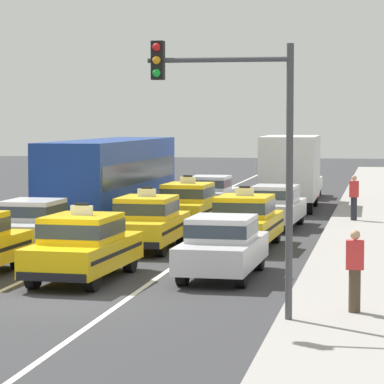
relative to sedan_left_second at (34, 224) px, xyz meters
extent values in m
plane|color=#353538|center=(3.25, -7.65, -0.85)|extent=(160.00, 160.00, 0.00)
cube|color=silver|center=(1.65, 12.35, -0.84)|extent=(0.14, 80.00, 0.01)
cube|color=silver|center=(4.85, 12.35, -0.84)|extent=(0.14, 80.00, 0.01)
cube|color=#9E9993|center=(10.45, 7.35, -0.77)|extent=(4.00, 90.00, 0.15)
cylinder|color=black|center=(0.89, -3.72, -0.53)|extent=(0.27, 0.65, 0.64)
cube|color=black|center=(0.18, -3.01, -0.43)|extent=(1.71, 0.21, 0.20)
cylinder|color=black|center=(-0.69, 1.47, -0.53)|extent=(0.25, 0.65, 0.64)
cylinder|color=black|center=(0.75, 1.44, -0.53)|extent=(0.25, 0.65, 0.64)
cylinder|color=black|center=(0.69, -1.40, -0.53)|extent=(0.25, 0.65, 0.64)
cube|color=silver|center=(0.00, 0.03, -0.20)|extent=(1.86, 4.34, 0.66)
cube|color=silver|center=(0.00, -0.07, 0.43)|extent=(1.60, 1.94, 0.60)
cube|color=#2D3842|center=(0.00, -0.07, 0.43)|extent=(1.62, 1.96, 0.33)
cylinder|color=black|center=(-0.81, 11.83, -0.53)|extent=(0.25, 0.64, 0.64)
cylinder|color=black|center=(1.19, 11.80, -0.53)|extent=(0.25, 0.64, 0.64)
cylinder|color=black|center=(-0.91, 5.11, -0.53)|extent=(0.25, 0.64, 0.64)
cylinder|color=black|center=(1.09, 5.08, -0.53)|extent=(0.25, 0.64, 0.64)
cube|color=navy|center=(0.14, 8.45, 0.92)|extent=(2.68, 11.24, 2.90)
cube|color=#2D3842|center=(0.14, 8.45, 1.17)|extent=(2.69, 10.79, 0.84)
cube|color=black|center=(0.23, 14.00, 2.12)|extent=(2.13, 0.11, 0.36)
cylinder|color=black|center=(2.46, -3.49, -0.53)|extent=(0.27, 0.65, 0.64)
cylinder|color=black|center=(3.93, -3.56, -0.53)|extent=(0.27, 0.65, 0.64)
cylinder|color=black|center=(2.31, -6.55, -0.53)|extent=(0.27, 0.65, 0.64)
cylinder|color=black|center=(3.79, -6.62, -0.53)|extent=(0.27, 0.65, 0.64)
cube|color=yellow|center=(3.12, -5.06, -0.18)|extent=(2.01, 4.58, 0.70)
cube|color=black|center=(3.12, -5.06, -0.13)|extent=(2.01, 4.22, 0.10)
cube|color=yellow|center=(3.12, -5.21, 0.49)|extent=(1.70, 2.17, 0.64)
cube|color=#2D3842|center=(3.12, -5.21, 0.49)|extent=(1.72, 2.19, 0.35)
cube|color=white|center=(3.12, -5.21, 0.93)|extent=(0.57, 0.15, 0.24)
cube|color=black|center=(3.12, -5.21, 1.08)|extent=(0.32, 0.12, 0.06)
cube|color=black|center=(3.23, -2.85, -0.43)|extent=(1.71, 0.22, 0.20)
cube|color=black|center=(3.02, -7.26, -0.43)|extent=(1.71, 0.22, 0.20)
cylinder|color=black|center=(2.61, 2.52, -0.53)|extent=(0.24, 0.64, 0.64)
cylinder|color=black|center=(4.08, 2.53, -0.53)|extent=(0.24, 0.64, 0.64)
cylinder|color=black|center=(2.62, -0.54, -0.53)|extent=(0.24, 0.64, 0.64)
cylinder|color=black|center=(4.09, -0.53, -0.53)|extent=(0.24, 0.64, 0.64)
cube|color=yellow|center=(3.35, 0.99, -0.18)|extent=(1.82, 4.51, 0.70)
cube|color=black|center=(3.35, 0.99, -0.13)|extent=(1.84, 4.15, 0.10)
cube|color=yellow|center=(3.35, 0.84, 0.49)|extent=(1.61, 2.11, 0.64)
cube|color=#2D3842|center=(3.35, 0.84, 0.49)|extent=(1.63, 2.13, 0.35)
cube|color=white|center=(3.35, 0.84, 0.93)|extent=(0.56, 0.12, 0.24)
cube|color=black|center=(3.35, 0.84, 1.08)|extent=(0.32, 0.11, 0.06)
cube|color=black|center=(3.34, 3.20, -0.43)|extent=(1.71, 0.15, 0.20)
cube|color=black|center=(3.36, -1.22, -0.43)|extent=(1.71, 0.15, 0.20)
cylinder|color=black|center=(2.72, 8.90, -0.53)|extent=(0.26, 0.65, 0.64)
cylinder|color=black|center=(4.19, 8.85, -0.53)|extent=(0.26, 0.65, 0.64)
cylinder|color=black|center=(2.61, 5.84, -0.53)|extent=(0.26, 0.65, 0.64)
cylinder|color=black|center=(4.08, 5.79, -0.53)|extent=(0.26, 0.65, 0.64)
cube|color=yellow|center=(3.40, 7.34, -0.18)|extent=(1.96, 4.56, 0.70)
cube|color=black|center=(3.40, 7.34, -0.13)|extent=(1.97, 4.20, 0.10)
cube|color=yellow|center=(3.40, 7.19, 0.49)|extent=(1.67, 2.16, 0.64)
cube|color=#2D3842|center=(3.40, 7.19, 0.49)|extent=(1.70, 2.18, 0.35)
cube|color=white|center=(3.40, 7.19, 0.93)|extent=(0.56, 0.14, 0.24)
cube|color=black|center=(3.40, 7.19, 1.08)|extent=(0.32, 0.12, 0.06)
cube|color=black|center=(3.48, 9.55, -0.43)|extent=(1.71, 0.20, 0.20)
cube|color=black|center=(3.32, 5.14, -0.43)|extent=(1.71, 0.20, 0.20)
cylinder|color=black|center=(2.51, 14.88, -0.53)|extent=(0.26, 0.65, 0.64)
cylinder|color=black|center=(3.95, 14.83, -0.53)|extent=(0.26, 0.65, 0.64)
cylinder|color=black|center=(2.40, 12.05, -0.53)|extent=(0.26, 0.65, 0.64)
cylinder|color=black|center=(3.84, 11.99, -0.53)|extent=(0.26, 0.65, 0.64)
cube|color=silver|center=(3.17, 13.44, -0.20)|extent=(1.92, 4.36, 0.66)
cube|color=silver|center=(3.17, 13.34, 0.43)|extent=(1.63, 1.96, 0.60)
cube|color=#2D3842|center=(3.17, 13.34, 0.43)|extent=(1.65, 1.98, 0.33)
cylinder|color=black|center=(5.79, -2.58, -0.53)|extent=(0.26, 0.65, 0.64)
cylinder|color=black|center=(7.24, -2.62, -0.53)|extent=(0.26, 0.65, 0.64)
cylinder|color=black|center=(5.72, -5.41, -0.53)|extent=(0.26, 0.65, 0.64)
cylinder|color=black|center=(7.16, -5.45, -0.53)|extent=(0.26, 0.65, 0.64)
cube|color=silver|center=(6.48, -4.02, -0.20)|extent=(1.87, 4.34, 0.66)
cube|color=silver|center=(6.47, -4.12, 0.43)|extent=(1.61, 1.94, 0.60)
cube|color=#2D3842|center=(6.47, -4.12, 0.43)|extent=(1.63, 1.96, 0.33)
cylinder|color=black|center=(5.58, 3.44, -0.53)|extent=(0.26, 0.65, 0.64)
cylinder|color=black|center=(7.06, 3.39, -0.53)|extent=(0.26, 0.65, 0.64)
cylinder|color=black|center=(5.46, 0.39, -0.53)|extent=(0.26, 0.65, 0.64)
cylinder|color=black|center=(6.94, 0.33, -0.53)|extent=(0.26, 0.65, 0.64)
cube|color=yellow|center=(6.26, 1.89, -0.18)|extent=(1.97, 4.56, 0.70)
cube|color=black|center=(6.26, 1.89, -0.13)|extent=(1.97, 4.21, 0.10)
cube|color=yellow|center=(6.25, 1.74, 0.49)|extent=(1.68, 2.16, 0.64)
cube|color=#2D3842|center=(6.25, 1.74, 0.49)|extent=(1.70, 2.18, 0.35)
cube|color=white|center=(6.25, 1.74, 0.93)|extent=(0.56, 0.14, 0.24)
cube|color=black|center=(6.25, 1.74, 1.08)|extent=(0.32, 0.12, 0.06)
cube|color=black|center=(6.34, 4.10, -0.43)|extent=(1.71, 0.20, 0.20)
cube|color=black|center=(6.18, -0.32, -0.43)|extent=(1.71, 0.20, 0.20)
cylinder|color=black|center=(5.91, 9.36, -0.53)|extent=(0.27, 0.65, 0.64)
cylinder|color=black|center=(7.36, 9.29, -0.53)|extent=(0.27, 0.65, 0.64)
cylinder|color=black|center=(5.78, 6.52, -0.53)|extent=(0.27, 0.65, 0.64)
cylinder|color=black|center=(7.22, 6.46, -0.53)|extent=(0.27, 0.65, 0.64)
cube|color=silver|center=(6.57, 7.91, -0.20)|extent=(1.96, 4.38, 0.66)
cube|color=silver|center=(6.56, 7.81, 0.43)|extent=(1.65, 1.97, 0.60)
cube|color=#2D3842|center=(6.56, 7.81, 0.43)|extent=(1.67, 1.99, 0.33)
cylinder|color=black|center=(5.49, 17.24, -0.53)|extent=(0.25, 0.64, 0.64)
cylinder|color=black|center=(7.39, 17.26, -0.53)|extent=(0.25, 0.64, 0.64)
cylinder|color=black|center=(5.53, 13.34, -0.53)|extent=(0.25, 0.64, 0.64)
cylinder|color=black|center=(7.43, 13.36, -0.53)|extent=(0.25, 0.64, 0.64)
cube|color=maroon|center=(6.43, 18.23, 0.52)|extent=(2.12, 2.22, 2.10)
cube|color=#2D3842|center=(6.42, 19.30, 0.82)|extent=(1.93, 0.08, 0.76)
cube|color=silver|center=(6.46, 14.97, 1.07)|extent=(2.36, 5.23, 2.70)
cylinder|color=black|center=(5.68, 23.91, -0.53)|extent=(0.24, 0.64, 0.64)
cylinder|color=black|center=(7.12, 23.90, -0.53)|extent=(0.24, 0.64, 0.64)
cylinder|color=black|center=(5.66, 21.08, -0.53)|extent=(0.24, 0.64, 0.64)
cylinder|color=black|center=(7.11, 21.07, -0.53)|extent=(0.24, 0.64, 0.64)
cube|color=silver|center=(6.39, 22.49, -0.20)|extent=(1.79, 4.31, 0.66)
cube|color=silver|center=(6.39, 22.39, 0.43)|extent=(1.57, 1.91, 0.60)
cube|color=#2D3842|center=(6.39, 22.39, 0.43)|extent=(1.59, 1.93, 0.33)
cylinder|color=#473828|center=(9.94, -8.82, -0.26)|extent=(0.24, 0.24, 0.87)
cube|color=red|center=(9.94, -8.82, 0.47)|extent=(0.36, 0.22, 0.59)
sphere|color=tan|center=(9.94, -8.82, 0.88)|extent=(0.20, 0.20, 0.20)
cylinder|color=#23232D|center=(9.37, 9.81, -0.26)|extent=(0.24, 0.24, 0.88)
cube|color=red|center=(9.37, 9.81, 0.50)|extent=(0.36, 0.22, 0.63)
sphere|color=tan|center=(9.37, 9.81, 0.92)|extent=(0.20, 0.20, 0.20)
cylinder|color=#47474C|center=(8.70, -9.78, 1.90)|extent=(0.14, 0.14, 5.50)
cylinder|color=#47474C|center=(7.30, -9.78, 4.35)|extent=(2.80, 0.10, 0.10)
cube|color=black|center=(6.10, -9.78, 4.35)|extent=(0.24, 0.24, 0.76)
sphere|color=red|center=(6.10, -9.91, 4.60)|extent=(0.16, 0.16, 0.16)
sphere|color=orange|center=(6.10, -9.91, 4.35)|extent=(0.16, 0.16, 0.16)
sphere|color=green|center=(6.10, -9.91, 4.10)|extent=(0.16, 0.16, 0.16)
camera|label=1|loc=(10.50, -29.38, 3.24)|focal=95.12mm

